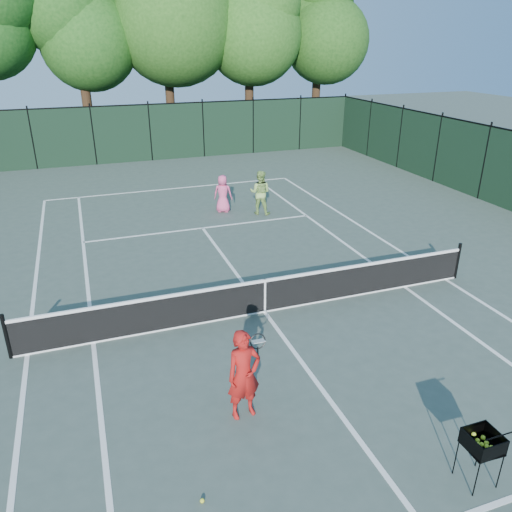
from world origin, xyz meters
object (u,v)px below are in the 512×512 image
object	(u,v)px
player_green	(260,192)
ball_hopper	(483,442)
player_pink	(223,194)
coach	(244,375)
loose_ball_midcourt	(202,501)

from	to	relation	value
player_green	ball_hopper	world-z (taller)	player_green
player_pink	ball_hopper	world-z (taller)	player_pink
coach	player_green	world-z (taller)	coach
player_green	player_pink	bearing A→B (deg)	3.58
player_pink	loose_ball_midcourt	xyz separation A→B (m)	(-4.05, -12.87, -0.70)
player_green	loose_ball_midcourt	distance (m)	13.30
player_green	ball_hopper	bearing A→B (deg)	116.83
coach	player_green	size ratio (longest dim) A/B	1.01
player_pink	player_green	size ratio (longest dim) A/B	0.86
ball_hopper	coach	bearing A→B (deg)	140.61
player_pink	loose_ball_midcourt	bearing A→B (deg)	96.84
player_pink	player_green	bearing A→B (deg)	175.54
ball_hopper	loose_ball_midcourt	xyz separation A→B (m)	(-4.06, 1.02, -0.74)
ball_hopper	player_green	bearing A→B (deg)	87.33
coach	player_pink	bearing A→B (deg)	68.88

